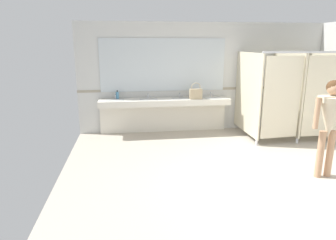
# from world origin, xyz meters

# --- Properties ---
(ground_plane) EXTENTS (6.46, 6.77, 0.10)m
(ground_plane) POSITION_xyz_m (0.00, 0.00, -0.05)
(ground_plane) COLOR #B2A899
(wall_back) EXTENTS (6.46, 0.12, 2.67)m
(wall_back) POSITION_xyz_m (0.00, 3.15, 1.33)
(wall_back) COLOR silver
(wall_back) RESTS_ON ground_plane
(wall_back_tile_band) EXTENTS (6.46, 0.01, 0.06)m
(wall_back_tile_band) POSITION_xyz_m (0.00, 3.08, 1.05)
(wall_back_tile_band) COLOR #9E937F
(wall_back_tile_band) RESTS_ON wall_back
(vanity_counter) EXTENTS (3.14, 0.52, 0.99)m
(vanity_counter) POSITION_xyz_m (-1.16, 2.89, 0.63)
(vanity_counter) COLOR silver
(vanity_counter) RESTS_ON ground_plane
(mirror_panel) EXTENTS (3.04, 0.02, 1.26)m
(mirror_panel) POSITION_xyz_m (-1.16, 3.07, 1.65)
(mirror_panel) COLOR silver
(mirror_panel) RESTS_ON wall_back
(bathroom_stalls) EXTENTS (1.96, 1.48, 2.01)m
(bathroom_stalls) POSITION_xyz_m (1.67, 2.14, 1.05)
(bathroom_stalls) COLOR beige
(bathroom_stalls) RESTS_ON ground_plane
(person_standing) EXTENTS (0.57, 0.42, 1.61)m
(person_standing) POSITION_xyz_m (1.15, 0.01, 1.02)
(person_standing) COLOR tan
(person_standing) RESTS_ON ground_plane
(handbag) EXTENTS (0.30, 0.12, 0.39)m
(handbag) POSITION_xyz_m (-0.43, 2.67, 1.01)
(handbag) COLOR tan
(handbag) RESTS_ON vanity_counter
(soap_dispenser) EXTENTS (0.07, 0.07, 0.20)m
(soap_dispenser) POSITION_xyz_m (-2.28, 2.96, 0.96)
(soap_dispenser) COLOR teal
(soap_dispenser) RESTS_ON vanity_counter
(floor_drain_cover) EXTENTS (0.14, 0.14, 0.01)m
(floor_drain_cover) POSITION_xyz_m (0.52, -0.65, 0.00)
(floor_drain_cover) COLOR #B7BABF
(floor_drain_cover) RESTS_ON ground_plane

